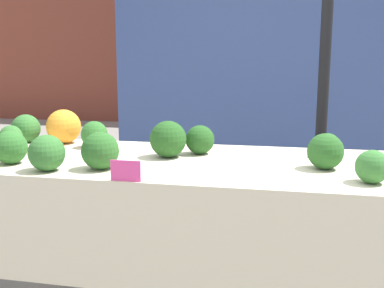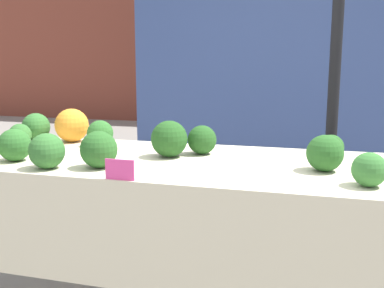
{
  "view_description": "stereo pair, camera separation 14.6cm",
  "coord_description": "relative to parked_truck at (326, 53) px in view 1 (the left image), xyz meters",
  "views": [
    {
      "loc": [
        0.43,
        -2.07,
        1.27
      ],
      "look_at": [
        0.0,
        0.0,
        0.88
      ],
      "focal_mm": 42.0,
      "sensor_mm": 36.0,
      "label": 1
    },
    {
      "loc": [
        0.57,
        -2.03,
        1.27
      ],
      "look_at": [
        0.0,
        0.0,
        0.88
      ],
      "focal_mm": 42.0,
      "sensor_mm": 36.0,
      "label": 2
    }
  ],
  "objects": [
    {
      "name": "broccoli_head_10",
      "position": [
        -1.03,
        -3.72,
        -0.48
      ],
      "size": [
        0.18,
        0.18,
        0.18
      ],
      "color": "#23511E",
      "rests_on": "market_table"
    },
    {
      "name": "broccoli_head_7",
      "position": [
        -1.95,
        -3.49,
        -0.49
      ],
      "size": [
        0.17,
        0.17,
        0.17
      ],
      "color": "#336B2D",
      "rests_on": "market_table"
    },
    {
      "name": "market_table",
      "position": [
        -0.9,
        -3.84,
        -0.66
      ],
      "size": [
        2.39,
        0.89,
        0.8
      ],
      "color": "beige",
      "rests_on": "ground_plane"
    },
    {
      "name": "broccoli_head_8",
      "position": [
        -1.94,
        -3.66,
        -0.51
      ],
      "size": [
        0.13,
        0.13,
        0.13
      ],
      "color": "#336B2D",
      "rests_on": "market_table"
    },
    {
      "name": "parked_truck",
      "position": [
        0.0,
        0.0,
        0.0
      ],
      "size": [
        4.96,
        2.17,
        2.62
      ],
      "color": "#384C84",
      "rests_on": "ground_plane"
    },
    {
      "name": "broccoli_head_9",
      "position": [
        -0.26,
        -3.57,
        -0.51
      ],
      "size": [
        0.12,
        0.12,
        0.12
      ],
      "color": "#285B23",
      "rests_on": "market_table"
    },
    {
      "name": "broccoli_head_1",
      "position": [
        -1.71,
        -4.01,
        -0.5
      ],
      "size": [
        0.16,
        0.16,
        0.16
      ],
      "color": "#2D6628",
      "rests_on": "market_table"
    },
    {
      "name": "broccoli_head_0",
      "position": [
        -0.89,
        -3.61,
        -0.5
      ],
      "size": [
        0.15,
        0.15,
        0.15
      ],
      "color": "#23511E",
      "rests_on": "market_table"
    },
    {
      "name": "building_facade",
      "position": [
        -0.9,
        3.64,
        1.07
      ],
      "size": [
        16.0,
        0.6,
        4.9
      ],
      "color": "brown",
      "rests_on": "ground_plane"
    },
    {
      "name": "broccoli_head_4",
      "position": [
        -1.26,
        -4.03,
        -0.49
      ],
      "size": [
        0.17,
        0.17,
        0.17
      ],
      "color": "#285B23",
      "rests_on": "market_table"
    },
    {
      "name": "orange_cauliflower",
      "position": [
        -1.72,
        -3.47,
        -0.48
      ],
      "size": [
        0.2,
        0.2,
        0.2
      ],
      "color": "orange",
      "rests_on": "market_table"
    },
    {
      "name": "tent_pole",
      "position": [
        -0.24,
        -2.91,
        -0.06
      ],
      "size": [
        0.07,
        0.07,
        2.63
      ],
      "color": "black",
      "rests_on": "ground_plane"
    },
    {
      "name": "price_sign",
      "position": [
        -1.08,
        -4.2,
        -0.53
      ],
      "size": [
        0.12,
        0.01,
        0.08
      ],
      "color": "#EF4793",
      "rests_on": "market_table"
    },
    {
      "name": "broccoli_head_6",
      "position": [
        -1.5,
        -3.55,
        -0.5
      ],
      "size": [
        0.15,
        0.15,
        0.15
      ],
      "color": "#2D6628",
      "rests_on": "market_table"
    },
    {
      "name": "broccoli_head_2",
      "position": [
        -0.29,
        -3.83,
        -0.5
      ],
      "size": [
        0.16,
        0.16,
        0.16
      ],
      "color": "#285B23",
      "rests_on": "market_table"
    },
    {
      "name": "broccoli_head_5",
      "position": [
        -1.47,
        -4.11,
        -0.5
      ],
      "size": [
        0.16,
        0.16,
        0.16
      ],
      "color": "#336B2D",
      "rests_on": "market_table"
    },
    {
      "name": "broccoli_head_3",
      "position": [
        -0.13,
        -4.04,
        -0.51
      ],
      "size": [
        0.13,
        0.13,
        0.13
      ],
      "color": "#387533",
      "rests_on": "market_table"
    }
  ]
}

